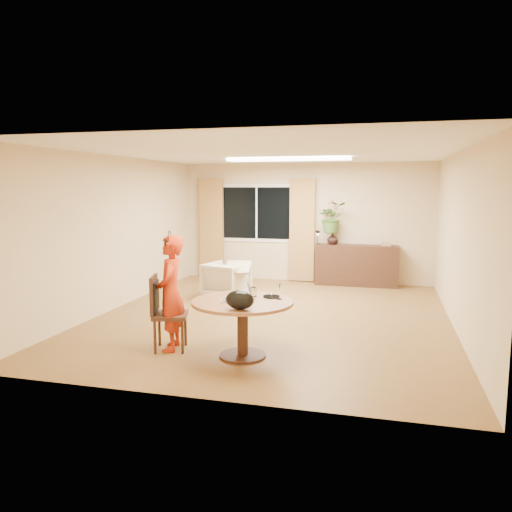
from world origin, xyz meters
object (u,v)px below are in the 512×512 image
at_px(dining_chair, 170,313).
at_px(child, 171,293).
at_px(dining_table, 243,313).
at_px(armchair, 227,280).
at_px(sideboard, 357,265).

bearing_deg(dining_chair, child, 56.31).
xyz_separation_m(dining_table, armchair, (-1.22, 3.12, -0.22)).
xyz_separation_m(dining_table, dining_chair, (-0.97, 0.03, -0.07)).
xyz_separation_m(dining_table, sideboard, (1.09, 4.97, -0.12)).
relative_size(dining_table, sideboard, 0.72).
bearing_deg(armchair, dining_table, 126.19).
distance_m(child, sideboard, 5.34).
bearing_deg(dining_chair, dining_table, -17.95).
relative_size(dining_chair, child, 0.65).
height_order(dining_table, dining_chair, dining_chair).
bearing_deg(dining_table, child, 176.99).
xyz_separation_m(armchair, sideboard, (2.30, 1.85, 0.09)).
distance_m(dining_table, sideboard, 5.09).
height_order(dining_table, armchair, dining_table).
xyz_separation_m(child, sideboard, (2.05, 4.92, -0.31)).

